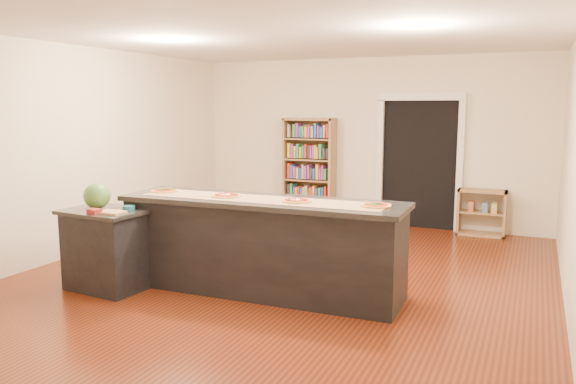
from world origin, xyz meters
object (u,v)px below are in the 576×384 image
at_px(kitchen_island, 262,245).
at_px(side_counter, 107,249).
at_px(waste_bin, 353,217).
at_px(low_shelf, 482,213).
at_px(bookshelf, 309,170).
at_px(watermelon, 97,196).

height_order(kitchen_island, side_counter, kitchen_island).
xyz_separation_m(kitchen_island, waste_bin, (-0.09, 3.58, -0.35)).
bearing_deg(kitchen_island, low_shelf, 61.65).
xyz_separation_m(bookshelf, waste_bin, (0.88, -0.21, -0.73)).
relative_size(kitchen_island, low_shelf, 4.30).
distance_m(kitchen_island, watermelon, 1.88).
bearing_deg(watermelon, waste_bin, 68.62).
distance_m(side_counter, bookshelf, 4.45).
bearing_deg(low_shelf, kitchen_island, -116.87).
bearing_deg(kitchen_island, watermelon, -162.82).
xyz_separation_m(kitchen_island, bookshelf, (-0.97, 3.79, 0.38)).
relative_size(side_counter, watermelon, 3.13).
relative_size(side_counter, low_shelf, 1.24).
height_order(bookshelf, low_shelf, bookshelf).
relative_size(kitchen_island, bookshelf, 1.73).
bearing_deg(waste_bin, kitchen_island, -88.61).
height_order(low_shelf, watermelon, watermelon).
relative_size(low_shelf, watermelon, 2.52).
height_order(side_counter, watermelon, watermelon).
xyz_separation_m(waste_bin, watermelon, (-1.63, -4.16, 0.86)).
xyz_separation_m(side_counter, bookshelf, (0.63, 4.38, 0.45)).
height_order(side_counter, bookshelf, bookshelf).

